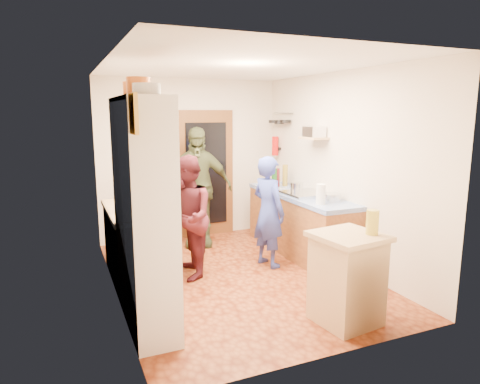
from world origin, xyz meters
TOP-DOWN VIEW (x-y plane):
  - floor at (0.00, 0.00)m, footprint 3.00×4.00m
  - ceiling at (0.00, 0.00)m, footprint 3.00×4.00m
  - wall_back at (0.00, 2.01)m, footprint 3.00×0.02m
  - wall_front at (0.00, -2.01)m, footprint 3.00×0.02m
  - wall_left at (-1.51, 0.00)m, footprint 0.02×4.00m
  - wall_right at (1.51, 0.00)m, footprint 0.02×4.00m
  - door_frame at (0.25, 1.97)m, footprint 0.95×0.06m
  - door_glass at (0.25, 1.94)m, footprint 0.70×0.02m
  - hutch_body at (-1.30, -0.80)m, footprint 0.40×1.20m
  - hutch_top_shelf at (-1.30, -0.80)m, footprint 0.40×1.14m
  - plate_stack at (-1.30, -1.16)m, footprint 0.23×0.23m
  - orange_pot_a at (-1.30, -0.79)m, footprint 0.21×0.21m
  - orange_pot_b at (-1.30, -0.43)m, footprint 0.17×0.17m
  - left_counter_base at (-1.20, 0.45)m, footprint 0.60×1.40m
  - left_counter_top at (-1.20, 0.45)m, footprint 0.64×1.44m
  - toaster at (-1.15, -0.03)m, footprint 0.25×0.20m
  - kettle at (-1.25, 0.30)m, footprint 0.17×0.17m
  - orange_bowl at (-1.12, 0.55)m, footprint 0.23×0.23m
  - chopping_board at (-1.18, 1.01)m, footprint 0.35×0.30m
  - right_counter_base at (1.20, 0.50)m, footprint 0.60×2.20m
  - right_counter_top at (1.20, 0.50)m, footprint 0.62×2.22m
  - hob at (1.20, 0.37)m, footprint 0.55×0.58m
  - pot_on_hob at (1.15, 0.52)m, footprint 0.19×0.19m
  - bottle_a at (1.05, 1.03)m, footprint 0.08×0.08m
  - bottle_b at (1.18, 1.17)m, footprint 0.08×0.08m
  - bottle_c at (1.31, 1.16)m, footprint 0.09×0.09m
  - paper_towel at (1.05, -0.25)m, footprint 0.14×0.14m
  - mixing_bowl at (1.30, -0.12)m, footprint 0.29×0.29m
  - island_base at (0.51, -1.54)m, footprint 0.62×0.62m
  - island_top at (0.51, -1.54)m, footprint 0.69×0.69m
  - cutting_board at (0.46, -1.50)m, footprint 0.38×0.32m
  - oil_jar at (0.71, -1.64)m, footprint 0.13×0.13m
  - pan_rail at (1.46, 1.52)m, footprint 0.02×0.65m
  - pan_hang_a at (1.40, 1.35)m, footprint 0.18×0.18m
  - pan_hang_b at (1.40, 1.55)m, footprint 0.16×0.16m
  - pan_hang_c at (1.40, 1.75)m, footprint 0.17×0.17m
  - wall_shelf at (1.37, 0.45)m, footprint 0.26×0.42m
  - radio at (1.37, 0.45)m, footprint 0.23×0.31m
  - ext_bracket at (1.47, 1.70)m, footprint 0.06×0.10m
  - fire_extinguisher at (1.41, 1.70)m, footprint 0.11×0.11m
  - picture_frame at (-1.48, -1.55)m, footprint 0.03×0.25m
  - person_hob at (0.57, 0.20)m, footprint 0.49×0.62m
  - person_left at (-0.56, 0.26)m, footprint 0.66×0.81m
  - person_back at (-0.07, 1.44)m, footprint 1.17×0.72m

SIDE VIEW (x-z plane):
  - floor at x=0.00m, z-range -0.02..0.00m
  - right_counter_base at x=1.20m, z-range 0.00..0.84m
  - left_counter_base at x=-1.20m, z-range 0.00..0.85m
  - island_base at x=0.51m, z-range 0.00..0.86m
  - person_hob at x=0.57m, z-range 0.00..1.50m
  - person_left at x=-0.56m, z-range 0.00..1.55m
  - right_counter_top at x=1.20m, z-range 0.84..0.90m
  - left_counter_top at x=-1.20m, z-range 0.85..0.90m
  - island_top at x=0.51m, z-range 0.86..0.91m
  - cutting_board at x=0.46m, z-range 0.89..0.91m
  - chopping_board at x=-1.18m, z-range 0.90..0.92m
  - hob at x=1.20m, z-range 0.90..0.94m
  - person_back at x=-0.07m, z-range 0.00..1.85m
  - orange_bowl at x=-1.12m, z-range 0.90..0.98m
  - mixing_bowl at x=1.30m, z-range 0.90..1.00m
  - toaster at x=-1.15m, z-range 0.90..1.07m
  - kettle at x=-1.25m, z-range 0.90..1.08m
  - pot_on_hob at x=1.15m, z-range 0.94..1.06m
  - oil_jar at x=0.71m, z-range 0.91..1.15m
  - paper_towel at x=1.05m, z-range 0.90..1.16m
  - bottle_b at x=1.18m, z-range 0.90..1.19m
  - door_frame at x=0.25m, z-range 0.00..2.10m
  - door_glass at x=0.25m, z-range 0.20..1.90m
  - bottle_a at x=1.05m, z-range 0.90..1.21m
  - bottle_c at x=1.31m, z-range 0.90..1.24m
  - hutch_body at x=-1.30m, z-range 0.00..2.20m
  - wall_back at x=0.00m, z-range 0.00..2.60m
  - wall_front at x=0.00m, z-range 0.00..2.60m
  - wall_left at x=-1.51m, z-range 0.00..2.60m
  - wall_right at x=1.51m, z-range 0.00..2.60m
  - ext_bracket at x=1.47m, z-range 1.43..1.47m
  - fire_extinguisher at x=1.41m, z-range 1.34..1.66m
  - wall_shelf at x=1.37m, z-range 1.69..1.71m
  - radio at x=1.37m, z-range 1.72..1.86m
  - pan_hang_b at x=1.40m, z-range 1.88..1.92m
  - pan_hang_c at x=1.40m, z-range 1.89..1.93m
  - pan_hang_a at x=1.40m, z-range 1.90..1.94m
  - pan_rail at x=1.46m, z-range 2.04..2.06m
  - picture_frame at x=-1.48m, z-range 1.90..2.20m
  - hutch_top_shelf at x=-1.30m, z-range 2.16..2.20m
  - plate_stack at x=-1.30m, z-range 2.20..2.30m
  - orange_pot_b at x=-1.30m, z-range 2.20..2.35m
  - orange_pot_a at x=-1.30m, z-range 2.20..2.37m
  - ceiling at x=0.00m, z-range 2.60..2.62m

